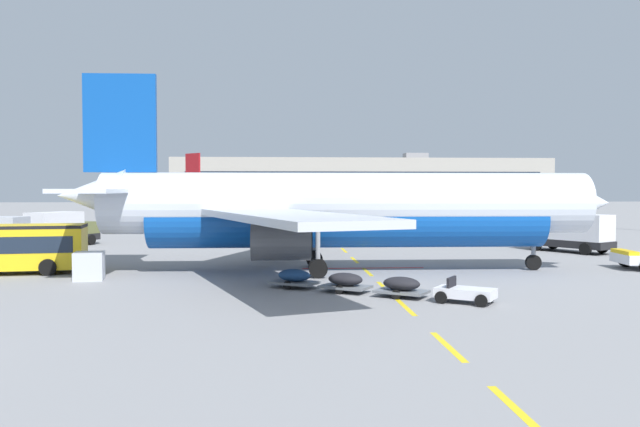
# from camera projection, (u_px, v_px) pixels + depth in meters

# --- Properties ---
(ground) EXTENTS (400.00, 400.00, 0.00)m
(ground) POSITION_uv_depth(u_px,v_px,m) (566.00, 243.00, 60.94)
(ground) COLOR gray
(apron_paint_markings) EXTENTS (8.00, 96.60, 0.01)m
(apron_paint_markings) POSITION_uv_depth(u_px,v_px,m) (340.00, 247.00, 57.04)
(apron_paint_markings) COLOR yellow
(apron_paint_markings) RESTS_ON ground
(airliner_foreground) EXTENTS (34.69, 34.63, 12.20)m
(airliner_foreground) POSITION_uv_depth(u_px,v_px,m) (338.00, 209.00, 39.71)
(airliner_foreground) COLOR silver
(airliner_foreground) RESTS_ON ground
(airliner_mid_left) EXTENTS (29.65, 30.20, 12.48)m
(airliner_mid_left) POSITION_uv_depth(u_px,v_px,m) (237.00, 195.00, 120.14)
(airliner_mid_left) COLOR silver
(airliner_mid_left) RESTS_ON ground
(fuel_service_truck) EXTENTS (5.15, 7.36, 3.14)m
(fuel_service_truck) POSITION_uv_depth(u_px,v_px,m) (61.00, 228.00, 56.92)
(fuel_service_truck) COLOR black
(fuel_service_truck) RESTS_ON ground
(ground_power_truck) EXTENTS (5.76, 7.20, 3.14)m
(ground_power_truck) POSITION_uv_depth(u_px,v_px,m) (571.00, 232.00, 52.04)
(ground_power_truck) COLOR black
(ground_power_truck) RESTS_ON ground
(baggage_train) EXTENTS (10.54, 7.52, 1.14)m
(baggage_train) POSITION_uv_depth(u_px,v_px,m) (373.00, 284.00, 31.02)
(baggage_train) COLOR silver
(baggage_train) RESTS_ON ground
(uld_cargo_container) EXTENTS (1.82, 1.79, 1.60)m
(uld_cargo_container) POSITION_uv_depth(u_px,v_px,m) (89.00, 266.00, 36.06)
(uld_cargo_container) COLOR #B7BCC6
(uld_cargo_container) RESTS_ON ground
(terminal_satellite) EXTENTS (98.30, 18.66, 14.84)m
(terminal_satellite) POSITION_uv_depth(u_px,v_px,m) (361.00, 184.00, 169.78)
(terminal_satellite) COLOR #9E998E
(terminal_satellite) RESTS_ON ground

